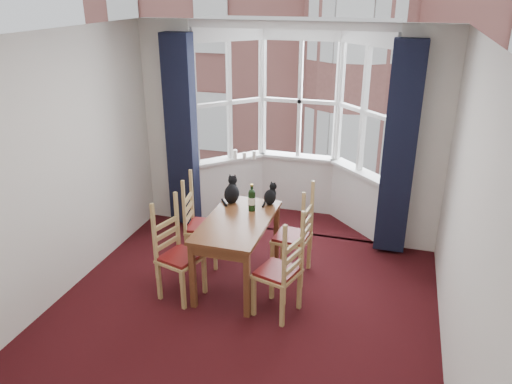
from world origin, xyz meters
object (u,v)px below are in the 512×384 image
at_px(cat_left, 232,192).
at_px(candle_short, 244,156).
at_px(dining_table, 238,229).
at_px(chair_left_near, 174,256).
at_px(cat_right, 270,196).
at_px(wine_bottle, 252,199).
at_px(candle_tall, 235,154).
at_px(chair_left_far, 196,227).
at_px(chair_right_near, 285,275).
at_px(candle_extra, 254,155).
at_px(chair_right_far, 299,239).

bearing_deg(cat_left, candle_short, 101.54).
distance_m(dining_table, chair_left_near, 0.75).
bearing_deg(cat_right, candle_short, 119.56).
height_order(cat_left, cat_right, cat_left).
distance_m(wine_bottle, candle_short, 1.63).
distance_m(cat_right, candle_tall, 1.52).
bearing_deg(candle_tall, chair_left_far, -90.25).
relative_size(dining_table, candle_tall, 10.17).
bearing_deg(chair_left_far, chair_right_near, -30.89).
bearing_deg(candle_extra, wine_bottle, -74.35).
bearing_deg(chair_right_far, candle_short, 127.58).
height_order(dining_table, chair_left_near, chair_left_near).
xyz_separation_m(chair_right_near, cat_left, (-0.87, 0.91, 0.45)).
relative_size(chair_left_far, candle_short, 10.03).
relative_size(chair_left_near, chair_right_far, 1.00).
bearing_deg(cat_left, cat_right, 9.98).
bearing_deg(chair_left_near, dining_table, 35.48).
relative_size(chair_right_near, candle_extra, 7.57).
xyz_separation_m(cat_right, candle_short, (-0.73, 1.29, 0.02)).
xyz_separation_m(cat_right, wine_bottle, (-0.15, -0.24, 0.04)).
distance_m(chair_left_near, cat_left, 1.05).
bearing_deg(candle_short, dining_table, -74.74).
bearing_deg(chair_left_near, candle_extra, 84.04).
relative_size(chair_right_near, cat_left, 2.72).
distance_m(chair_left_far, chair_right_far, 1.27).
xyz_separation_m(chair_right_near, chair_right_far, (-0.03, 0.81, 0.00)).
distance_m(chair_right_near, cat_left, 1.34).
bearing_deg(cat_left, chair_left_near, -113.23).
distance_m(chair_left_near, candle_short, 2.28).
bearing_deg(dining_table, candle_tall, 109.34).
bearing_deg(candle_tall, chair_right_far, -48.75).
bearing_deg(chair_left_near, chair_right_near, -1.98).
xyz_separation_m(chair_left_near, cat_right, (0.82, 0.95, 0.42)).
relative_size(chair_left_near, chair_right_near, 1.00).
height_order(chair_right_near, chair_right_far, same).
relative_size(dining_table, candle_extra, 10.71).
height_order(chair_right_far, wine_bottle, wine_bottle).
bearing_deg(cat_right, cat_left, -170.02).
relative_size(cat_left, cat_right, 1.25).
bearing_deg(dining_table, chair_right_far, 28.97).
xyz_separation_m(dining_table, chair_left_near, (-0.59, -0.42, -0.21)).
xyz_separation_m(candle_tall, candle_extra, (0.27, 0.05, -0.00)).
bearing_deg(chair_right_near, candle_extra, 113.75).
distance_m(chair_right_far, wine_bottle, 0.72).
bearing_deg(dining_table, wine_bottle, 74.25).
distance_m(chair_right_far, candle_tall, 1.96).
height_order(cat_right, candle_tall, cat_right).
distance_m(chair_right_near, candle_short, 2.59).
relative_size(dining_table, chair_left_near, 1.41).
bearing_deg(chair_left_near, candle_tall, 90.98).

